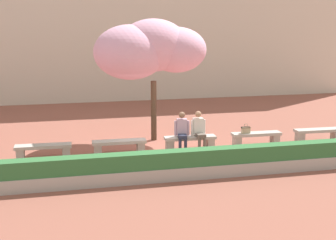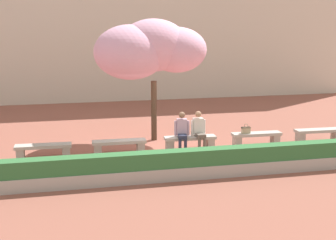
{
  "view_description": "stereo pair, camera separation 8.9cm",
  "coord_description": "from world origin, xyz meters",
  "px_view_note": "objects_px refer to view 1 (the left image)",
  "views": [
    {
      "loc": [
        -3.0,
        -14.61,
        4.22
      ],
      "look_at": [
        0.48,
        0.2,
        1.0
      ],
      "focal_mm": 50.0,
      "sensor_mm": 36.0,
      "label": 1
    },
    {
      "loc": [
        -2.92,
        -14.63,
        4.22
      ],
      "look_at": [
        0.48,
        0.2,
        1.0
      ],
      "focal_mm": 50.0,
      "sensor_mm": 36.0,
      "label": 2
    }
  ],
  "objects_px": {
    "stone_bench_center": "(119,145)",
    "person_seated_right": "(199,129)",
    "person_seated_left": "(182,130)",
    "handbag": "(246,130)",
    "stone_bench_far_east": "(318,133)",
    "stone_bench_near_east": "(190,141)",
    "stone_bench_east_end": "(256,137)",
    "cherry_tree_main": "(149,49)",
    "stone_bench_near_west": "(43,149)"
  },
  "relations": [
    {
      "from": "handbag",
      "to": "person_seated_left",
      "type": "bearing_deg",
      "value": -178.95
    },
    {
      "from": "person_seated_left",
      "to": "handbag",
      "type": "height_order",
      "value": "person_seated_left"
    },
    {
      "from": "stone_bench_near_east",
      "to": "stone_bench_east_end",
      "type": "bearing_deg",
      "value": 0.0
    },
    {
      "from": "handbag",
      "to": "stone_bench_near_east",
      "type": "bearing_deg",
      "value": 179.69
    },
    {
      "from": "stone_bench_near_east",
      "to": "person_seated_left",
      "type": "height_order",
      "value": "person_seated_left"
    },
    {
      "from": "person_seated_left",
      "to": "handbag",
      "type": "xyz_separation_m",
      "value": [
        2.28,
        0.04,
        -0.12
      ]
    },
    {
      "from": "stone_bench_near_west",
      "to": "stone_bench_near_east",
      "type": "distance_m",
      "value": 4.77
    },
    {
      "from": "stone_bench_east_end",
      "to": "stone_bench_near_east",
      "type": "bearing_deg",
      "value": 180.0
    },
    {
      "from": "stone_bench_center",
      "to": "person_seated_left",
      "type": "bearing_deg",
      "value": -1.44
    },
    {
      "from": "stone_bench_east_end",
      "to": "person_seated_right",
      "type": "relative_size",
      "value": 1.35
    },
    {
      "from": "stone_bench_east_end",
      "to": "stone_bench_far_east",
      "type": "distance_m",
      "value": 2.38
    },
    {
      "from": "stone_bench_center",
      "to": "stone_bench_near_east",
      "type": "distance_m",
      "value": 2.38
    },
    {
      "from": "stone_bench_far_east",
      "to": "person_seated_left",
      "type": "relative_size",
      "value": 1.35
    },
    {
      "from": "stone_bench_near_east",
      "to": "handbag",
      "type": "height_order",
      "value": "handbag"
    },
    {
      "from": "stone_bench_center",
      "to": "stone_bench_far_east",
      "type": "height_order",
      "value": "same"
    },
    {
      "from": "person_seated_left",
      "to": "stone_bench_near_east",
      "type": "bearing_deg",
      "value": 10.05
    },
    {
      "from": "stone_bench_near_east",
      "to": "handbag",
      "type": "bearing_deg",
      "value": -0.31
    },
    {
      "from": "stone_bench_near_east",
      "to": "stone_bench_east_end",
      "type": "distance_m",
      "value": 2.38
    },
    {
      "from": "person_seated_right",
      "to": "cherry_tree_main",
      "type": "xyz_separation_m",
      "value": [
        -1.36,
        1.58,
        2.56
      ]
    },
    {
      "from": "stone_bench_near_west",
      "to": "person_seated_right",
      "type": "relative_size",
      "value": 1.35
    },
    {
      "from": "stone_bench_far_east",
      "to": "person_seated_left",
      "type": "bearing_deg",
      "value": -179.41
    },
    {
      "from": "stone_bench_center",
      "to": "handbag",
      "type": "bearing_deg",
      "value": -0.14
    },
    {
      "from": "stone_bench_near_east",
      "to": "person_seated_left",
      "type": "xyz_separation_m",
      "value": [
        -0.3,
        -0.05,
        0.4
      ]
    },
    {
      "from": "stone_bench_far_east",
      "to": "person_seated_right",
      "type": "bearing_deg",
      "value": -179.32
    },
    {
      "from": "stone_bench_near_east",
      "to": "stone_bench_east_end",
      "type": "xyz_separation_m",
      "value": [
        2.38,
        0.0,
        0.0
      ]
    },
    {
      "from": "stone_bench_center",
      "to": "person_seated_left",
      "type": "height_order",
      "value": "person_seated_left"
    },
    {
      "from": "handbag",
      "to": "cherry_tree_main",
      "type": "xyz_separation_m",
      "value": [
        -3.05,
        1.54,
        2.68
      ]
    },
    {
      "from": "person_seated_left",
      "to": "person_seated_right",
      "type": "distance_m",
      "value": 0.58
    },
    {
      "from": "stone_bench_near_east",
      "to": "stone_bench_far_east",
      "type": "relative_size",
      "value": 1.0
    },
    {
      "from": "person_seated_right",
      "to": "handbag",
      "type": "relative_size",
      "value": 3.81
    },
    {
      "from": "stone_bench_near_east",
      "to": "person_seated_right",
      "type": "bearing_deg",
      "value": -10.49
    },
    {
      "from": "stone_bench_far_east",
      "to": "stone_bench_near_west",
      "type": "bearing_deg",
      "value": 180.0
    },
    {
      "from": "stone_bench_near_west",
      "to": "person_seated_left",
      "type": "distance_m",
      "value": 4.49
    },
    {
      "from": "stone_bench_far_east",
      "to": "person_seated_left",
      "type": "xyz_separation_m",
      "value": [
        -5.06,
        -0.05,
        0.4
      ]
    },
    {
      "from": "stone_bench_near_west",
      "to": "cherry_tree_main",
      "type": "height_order",
      "value": "cherry_tree_main"
    },
    {
      "from": "stone_bench_near_east",
      "to": "person_seated_right",
      "type": "distance_m",
      "value": 0.49
    },
    {
      "from": "stone_bench_east_end",
      "to": "cherry_tree_main",
      "type": "bearing_deg",
      "value": 156.16
    },
    {
      "from": "cherry_tree_main",
      "to": "person_seated_left",
      "type": "bearing_deg",
      "value": -63.78
    },
    {
      "from": "stone_bench_near_west",
      "to": "stone_bench_east_end",
      "type": "bearing_deg",
      "value": 0.0
    },
    {
      "from": "stone_bench_center",
      "to": "person_seated_right",
      "type": "xyz_separation_m",
      "value": [
        2.67,
        -0.05,
        0.4
      ]
    },
    {
      "from": "person_seated_right",
      "to": "handbag",
      "type": "distance_m",
      "value": 1.7
    },
    {
      "from": "cherry_tree_main",
      "to": "stone_bench_far_east",
      "type": "bearing_deg",
      "value": -14.66
    },
    {
      "from": "stone_bench_far_east",
      "to": "person_seated_right",
      "type": "xyz_separation_m",
      "value": [
        -4.48,
        -0.05,
        0.4
      ]
    },
    {
      "from": "stone_bench_center",
      "to": "cherry_tree_main",
      "type": "bearing_deg",
      "value": 49.42
    },
    {
      "from": "stone_bench_east_end",
      "to": "stone_bench_far_east",
      "type": "height_order",
      "value": "same"
    },
    {
      "from": "stone_bench_center",
      "to": "stone_bench_far_east",
      "type": "xyz_separation_m",
      "value": [
        7.15,
        0.0,
        0.0
      ]
    },
    {
      "from": "person_seated_left",
      "to": "person_seated_right",
      "type": "xyz_separation_m",
      "value": [
        0.58,
        -0.0,
        0.0
      ]
    },
    {
      "from": "stone_bench_near_east",
      "to": "handbag",
      "type": "xyz_separation_m",
      "value": [
        1.98,
        -0.01,
        0.28
      ]
    },
    {
      "from": "stone_bench_near_west",
      "to": "person_seated_left",
      "type": "height_order",
      "value": "person_seated_left"
    },
    {
      "from": "stone_bench_east_end",
      "to": "person_seated_right",
      "type": "distance_m",
      "value": 2.13
    }
  ]
}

